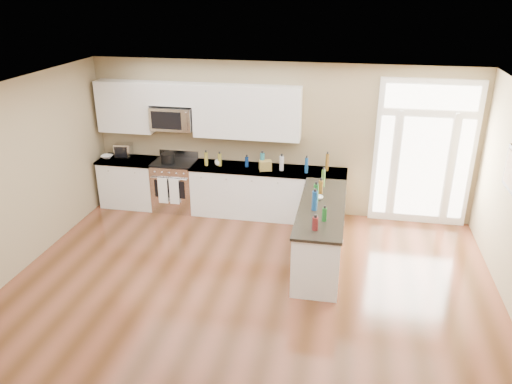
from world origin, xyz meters
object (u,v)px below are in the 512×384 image
Objects in this scene: peninsula_cabinet at (320,235)px; stockpot at (168,158)px; kitchen_range at (176,185)px; toaster_oven at (124,150)px.

peninsula_cabinet is 9.13× the size of stockpot.
kitchen_range reaches higher than peninsula_cabinet.
toaster_oven is at bearing 173.18° from kitchen_range.
toaster_oven is (-0.97, 0.20, 0.02)m from stockpot.
stockpot is at bearing -18.01° from toaster_oven.
kitchen_range is 3.51× the size of toaster_oven.
peninsula_cabinet is at bearing -28.00° from toaster_oven.
toaster_oven is at bearing 168.15° from stockpot.
peninsula_cabinet is 2.15× the size of kitchen_range.
stockpot is (-0.09, -0.08, 0.57)m from kitchen_range.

